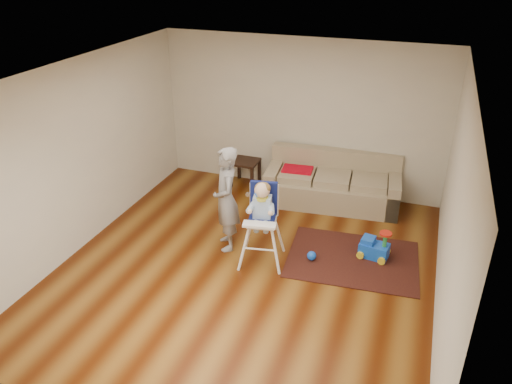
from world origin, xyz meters
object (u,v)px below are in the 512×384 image
(ride_on_toy, at_px, (375,243))
(sofa, at_px, (332,180))
(high_chair, at_px, (262,224))
(side_table, at_px, (245,172))
(toy_ball, at_px, (312,256))
(adult, at_px, (226,199))

(ride_on_toy, bearing_deg, sofa, 131.40)
(ride_on_toy, height_order, high_chair, high_chair)
(side_table, xyz_separation_m, high_chair, (1.10, -2.26, 0.36))
(sofa, relative_size, toy_ball, 17.44)
(side_table, relative_size, ride_on_toy, 1.07)
(sofa, bearing_deg, side_table, 167.35)
(sofa, bearing_deg, adult, -127.61)
(sofa, distance_m, ride_on_toy, 1.72)
(side_table, height_order, high_chair, high_chair)
(sofa, xyz_separation_m, toy_ball, (0.10, -1.82, -0.35))
(high_chair, height_order, adult, adult)
(adult, bearing_deg, ride_on_toy, 71.32)
(side_table, bearing_deg, high_chair, -64.02)
(high_chair, relative_size, adult, 0.79)
(side_table, relative_size, high_chair, 0.38)
(sofa, height_order, ride_on_toy, sofa)
(side_table, distance_m, ride_on_toy, 3.07)
(toy_ball, relative_size, high_chair, 0.11)
(ride_on_toy, bearing_deg, high_chair, -148.99)
(ride_on_toy, bearing_deg, toy_ball, -146.43)
(side_table, distance_m, toy_ball, 2.70)
(sofa, relative_size, side_table, 4.92)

